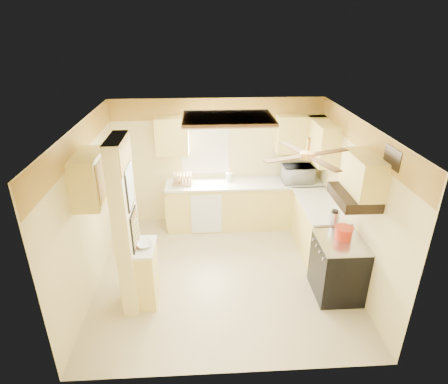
{
  "coord_description": "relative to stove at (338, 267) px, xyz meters",
  "views": [
    {
      "loc": [
        -0.29,
        -5.0,
        3.81
      ],
      "look_at": [
        0.03,
        0.35,
        1.32
      ],
      "focal_mm": 30.0,
      "sensor_mm": 36.0,
      "label": 1
    }
  ],
  "objects": [
    {
      "name": "ceiling_fan",
      "position": [
        -0.67,
        -0.15,
        1.83
      ],
      "size": [
        1.15,
        1.15,
        0.26
      ],
      "color": "gold",
      "rests_on": "ceiling"
    },
    {
      "name": "dishwasher_panel",
      "position": [
        -1.92,
        1.84,
        -0.03
      ],
      "size": [
        0.58,
        0.02,
        0.8
      ],
      "primitive_type": "cube",
      "color": "white",
      "rests_on": "lower_cabinets_back"
    },
    {
      "name": "lower_cabinets_back",
      "position": [
        -1.17,
        2.15,
        -0.01
      ],
      "size": [
        3.0,
        0.6,
        0.9
      ],
      "primitive_type": "cube",
      "color": "#FFEB6D",
      "rests_on": "floor"
    },
    {
      "name": "upper_cab_left_wall",
      "position": [
        -3.49,
        0.3,
        1.39
      ],
      "size": [
        0.35,
        0.75,
        0.7
      ],
      "primitive_type": "cube",
      "color": "#FFEB6D",
      "rests_on": "wall_left"
    },
    {
      "name": "utensil_crock",
      "position": [
        -1.46,
        2.25,
        0.56
      ],
      "size": [
        0.12,
        0.12,
        0.24
      ],
      "color": "white",
      "rests_on": "countertop_back"
    },
    {
      "name": "partition_column",
      "position": [
        -3.02,
        0.0,
        0.79
      ],
      "size": [
        0.2,
        0.7,
        2.5
      ],
      "primitive_type": "cube",
      "color": "beige",
      "rests_on": "floor"
    },
    {
      "name": "countertop_right",
      "position": [
        0.02,
        1.15,
        0.46
      ],
      "size": [
        0.64,
        1.44,
        0.04
      ],
      "primitive_type": "cube",
      "color": "white",
      "rests_on": "lower_cabinets_right"
    },
    {
      "name": "ledge_top",
      "position": [
        -2.8,
        0.0,
        0.46
      ],
      "size": [
        0.28,
        0.58,
        0.04
      ],
      "primitive_type": "cube",
      "color": "white",
      "rests_on": "partition_ledge"
    },
    {
      "name": "partition_ledge",
      "position": [
        -2.8,
        0.0,
        -0.01
      ],
      "size": [
        0.25,
        0.55,
        0.9
      ],
      "primitive_type": "cube",
      "color": "#FFEB6D",
      "rests_on": "floor"
    },
    {
      "name": "wall_front",
      "position": [
        -1.67,
        -1.35,
        0.79
      ],
      "size": [
        4.0,
        0.0,
        4.0
      ],
      "primitive_type": "plane",
      "rotation": [
        -1.57,
        0.0,
        0.0
      ],
      "color": "beige",
      "rests_on": "floor"
    },
    {
      "name": "ceiling",
      "position": [
        -1.67,
        0.55,
        2.04
      ],
      "size": [
        4.0,
        4.0,
        0.0
      ],
      "primitive_type": "plane",
      "rotation": [
        3.14,
        0.0,
        0.0
      ],
      "color": "white",
      "rests_on": "wall_back"
    },
    {
      "name": "microwave",
      "position": [
        -0.15,
        2.13,
        0.64
      ],
      "size": [
        0.59,
        0.41,
        0.32
      ],
      "primitive_type": "imported",
      "rotation": [
        0.0,
        0.0,
        3.18
      ],
      "color": "white",
      "rests_on": "countertop_back"
    },
    {
      "name": "upper_cab_back_left",
      "position": [
        -2.52,
        2.27,
        1.39
      ],
      "size": [
        0.6,
        0.35,
        0.7
      ],
      "primitive_type": "cube",
      "color": "#FFEB6D",
      "rests_on": "wall_back"
    },
    {
      "name": "floor",
      "position": [
        -1.67,
        0.55,
        -0.46
      ],
      "size": [
        4.0,
        4.0,
        0.0
      ],
      "primitive_type": "plane",
      "color": "tan",
      "rests_on": "ground"
    },
    {
      "name": "stove",
      "position": [
        0.0,
        0.0,
        0.0
      ],
      "size": [
        0.68,
        0.77,
        0.92
      ],
      "color": "black",
      "rests_on": "floor"
    },
    {
      "name": "upper_cab_over_stove",
      "position": [
        0.16,
        0.0,
        1.49
      ],
      "size": [
        0.35,
        0.76,
        0.52
      ],
      "primitive_type": "cube",
      "color": "#FFEB6D",
      "rests_on": "wall_right"
    },
    {
      "name": "wall_back",
      "position": [
        -1.67,
        2.45,
        0.79
      ],
      "size": [
        4.0,
        0.0,
        4.0
      ],
      "primitive_type": "plane",
      "rotation": [
        1.57,
        0.0,
        0.0
      ],
      "color": "beige",
      "rests_on": "floor"
    },
    {
      "name": "upper_cab_back_right",
      "position": [
        -0.12,
        2.27,
        1.39
      ],
      "size": [
        0.9,
        0.35,
        0.7
      ],
      "primitive_type": "cube",
      "color": "#FFEB6D",
      "rests_on": "wall_back"
    },
    {
      "name": "dish_rack",
      "position": [
        -2.36,
        2.13,
        0.55
      ],
      "size": [
        0.38,
        0.3,
        0.21
      ],
      "color": "tan",
      "rests_on": "countertop_back"
    },
    {
      "name": "range_hood",
      "position": [
        0.07,
        0.0,
        1.16
      ],
      "size": [
        0.5,
        0.76,
        0.14
      ],
      "primitive_type": "cube",
      "color": "black",
      "rests_on": "upper_cab_over_stove"
    },
    {
      "name": "bowl",
      "position": [
        -2.79,
        -0.01,
        0.51
      ],
      "size": [
        0.29,
        0.29,
        0.05
      ],
      "primitive_type": "imported",
      "rotation": [
        0.0,
        0.0,
        0.38
      ],
      "color": "white",
      "rests_on": "ledge_top"
    },
    {
      "name": "lower_cabinets_right",
      "position": [
        0.03,
        1.15,
        -0.01
      ],
      "size": [
        0.6,
        1.4,
        0.9
      ],
      "primitive_type": "cube",
      "color": "#FFEB6D",
      "rests_on": "floor"
    },
    {
      "name": "dutch_oven",
      "position": [
        0.04,
        0.08,
        0.54
      ],
      "size": [
        0.27,
        0.27,
        0.18
      ],
      "color": "red",
      "rests_on": "stove"
    },
    {
      "name": "upper_cab_right",
      "position": [
        0.16,
        1.8,
        1.39
      ],
      "size": [
        0.35,
        1.0,
        0.7
      ],
      "primitive_type": "cube",
      "color": "#FFEB6D",
      "rests_on": "wall_right"
    },
    {
      "name": "wall_left",
      "position": [
        -3.67,
        0.55,
        0.79
      ],
      "size": [
        0.0,
        3.8,
        3.8
      ],
      "primitive_type": "plane",
      "rotation": [
        1.57,
        0.0,
        1.57
      ],
      "color": "beige",
      "rests_on": "floor"
    },
    {
      "name": "window",
      "position": [
        -1.92,
        2.44,
        1.09
      ],
      "size": [
        0.92,
        0.02,
        1.02
      ],
      "color": "white",
      "rests_on": "wall_back"
    },
    {
      "name": "poster_nashville",
      "position": [
        -2.91,
        0.0,
        0.74
      ],
      "size": [
        0.02,
        0.42,
        0.57
      ],
      "color": "black",
      "rests_on": "partition_column"
    },
    {
      "name": "kettle",
      "position": [
        0.04,
        0.48,
        0.58
      ],
      "size": [
        0.15,
        0.15,
        0.23
      ],
      "color": "silver",
      "rests_on": "countertop_right"
    },
    {
      "name": "countertop_back",
      "position": [
        -1.17,
        2.14,
        0.46
      ],
      "size": [
        3.04,
        0.64,
        0.04
      ],
      "primitive_type": "cube",
      "color": "white",
      "rests_on": "lower_cabinets_back"
    },
    {
      "name": "wall_right",
      "position": [
        0.33,
        0.55,
        0.79
      ],
      "size": [
        0.0,
        3.8,
        3.8
      ],
      "primitive_type": "plane",
      "rotation": [
        1.57,
        0.0,
        -1.57
      ],
      "color": "beige",
      "rests_on": "floor"
    },
    {
      "name": "vent_grate",
      "position": [
        0.31,
        -0.35,
        1.84
      ],
      "size": [
        0.02,
        0.4,
        0.25
      ],
      "primitive_type": "cube",
      "color": "black",
      "rests_on": "wall_right"
    },
    {
      "name": "ceiling_light_panel",
      "position": [
        -1.57,
        1.05,
        2.0
      ],
      "size": [
        1.35,
        0.95,
        0.06
      ],
      "color": "brown",
      "rests_on": "ceiling"
    },
    {
      "name": "poster_menu",
      "position": [
        -2.91,
        0.0,
        1.39
      ],
      "size": [
        0.02,
        0.42,
        0.57
      ],
      "color": "black",
      "rests_on": "partition_column"
    },
    {
      "name": "wallpaper_border",
      "position": [
        -1.67,
        2.43,
        1.84
      ],
      "size": [
        4.0,
        0.02,
        0.4
      ],
      "primitive_type": "cube",
      "color": "#F1C047",
      "rests_on": "wall_back"
    }
  ]
}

